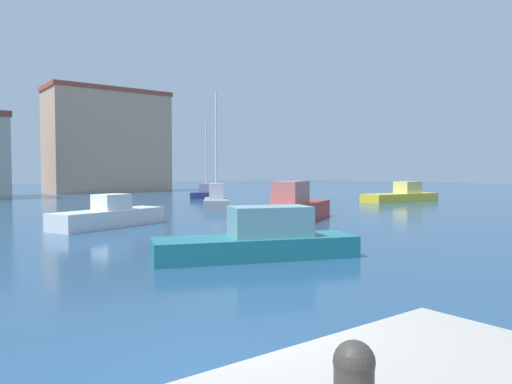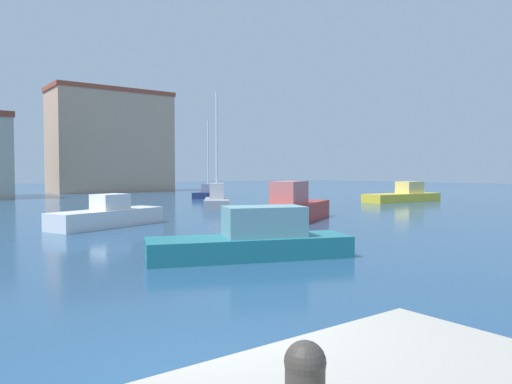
% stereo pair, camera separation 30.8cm
% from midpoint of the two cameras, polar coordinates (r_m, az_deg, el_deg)
% --- Properties ---
extents(water, '(160.00, 160.00, 0.00)m').
position_cam_midpoint_polar(water, '(29.99, -1.68, -2.10)').
color(water, navy).
rests_on(water, ground).
extents(mooring_bollard, '(0.24, 0.24, 0.54)m').
position_cam_midpoint_polar(mooring_bollard, '(2.96, 8.42, -21.61)').
color(mooring_bollard, '#38332D').
rests_on(mooring_bollard, pier_quay).
extents(sailboat_grey_far_left, '(3.77, 4.68, 7.51)m').
position_cam_midpoint_polar(sailboat_grey_far_left, '(31.32, -5.03, -0.87)').
color(sailboat_grey_far_left, gray).
rests_on(sailboat_grey_far_left, water).
extents(motorboat_teal_distant_north, '(5.74, 3.46, 1.41)m').
position_cam_midpoint_polar(motorboat_teal_distant_north, '(13.16, -0.23, -5.68)').
color(motorboat_teal_distant_north, '#1E707A').
rests_on(motorboat_teal_distant_north, water).
extents(motorboat_yellow_mid_harbor, '(7.11, 2.50, 1.59)m').
position_cam_midpoint_polar(motorboat_yellow_mid_harbor, '(39.88, 16.72, -0.37)').
color(motorboat_yellow_mid_harbor, gold).
rests_on(motorboat_yellow_mid_harbor, water).
extents(motorboat_white_behind_lamppost, '(5.44, 3.29, 1.40)m').
position_cam_midpoint_polar(motorboat_white_behind_lamppost, '(21.54, -17.40, -2.73)').
color(motorboat_white_behind_lamppost, white).
rests_on(motorboat_white_behind_lamppost, water).
extents(sailboat_navy_center_channel, '(4.58, 4.25, 6.98)m').
position_cam_midpoint_polar(sailboat_navy_center_channel, '(43.93, -6.11, -0.05)').
color(sailboat_navy_center_channel, '#19234C').
rests_on(sailboat_navy_center_channel, water).
extents(motorboat_red_distant_east, '(6.20, 4.61, 1.92)m').
position_cam_midpoint_polar(motorboat_red_distant_east, '(23.01, 4.30, -1.85)').
color(motorboat_red_distant_east, '#B22823').
rests_on(motorboat_red_distant_east, water).
extents(yacht_club, '(13.73, 6.38, 11.92)m').
position_cam_midpoint_polar(yacht_club, '(59.32, -17.33, 5.79)').
color(yacht_club, tan).
rests_on(yacht_club, ground).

